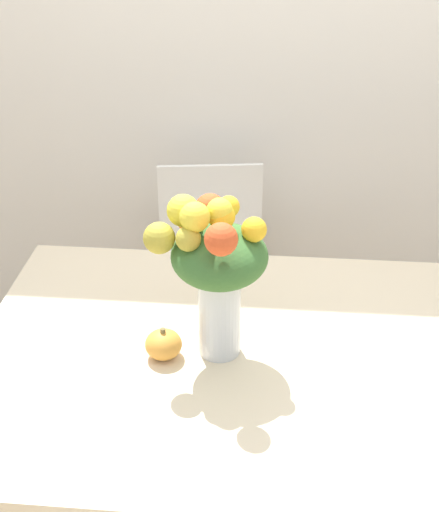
{
  "coord_description": "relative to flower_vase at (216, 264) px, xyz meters",
  "views": [
    {
      "loc": [
        0.04,
        -1.43,
        1.89
      ],
      "look_at": [
        -0.09,
        0.01,
        1.05
      ],
      "focal_mm": 50.0,
      "sensor_mm": 36.0,
      "label": 1
    }
  ],
  "objects": [
    {
      "name": "flower_vase",
      "position": [
        0.0,
        0.0,
        0.0
      ],
      "size": [
        0.29,
        0.29,
        0.43
      ],
      "color": "silver",
      "rests_on": "dining_table"
    },
    {
      "name": "pumpkin",
      "position": [
        -0.13,
        -0.04,
        -0.22
      ],
      "size": [
        0.09,
        0.09,
        0.08
      ],
      "color": "gold",
      "rests_on": "dining_table"
    },
    {
      "name": "wall_back",
      "position": [
        0.09,
        1.27,
        0.33
      ],
      "size": [
        8.0,
        0.06,
        2.7
      ],
      "color": "white",
      "rests_on": "ground_plane"
    },
    {
      "name": "dining_chair_near_window",
      "position": [
        -0.1,
        0.88,
        -0.58
      ],
      "size": [
        0.48,
        0.48,
        0.85
      ],
      "rotation": [
        0.0,
        0.0,
        0.14
      ],
      "color": "white",
      "rests_on": "ground_plane"
    },
    {
      "name": "dining_table",
      "position": [
        0.09,
        -0.02,
        -0.34
      ],
      "size": [
        1.44,
        1.02,
        0.77
      ],
      "color": "beige",
      "rests_on": "ground_plane"
    }
  ]
}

